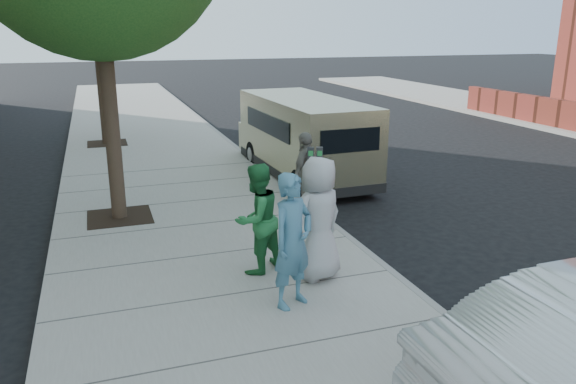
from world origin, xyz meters
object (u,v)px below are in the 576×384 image
object	(u,v)px
parking_meter	(315,167)
person_officer	(293,241)
person_striped_polo	(306,173)
person_gray_shirt	(319,219)
person_green_shirt	(257,219)
van	(303,136)

from	to	relation	value
parking_meter	person_officer	world-z (taller)	person_officer
person_striped_polo	person_gray_shirt	bearing A→B (deg)	30.12
parking_meter	person_striped_polo	distance (m)	0.39
person_green_shirt	person_gray_shirt	world-z (taller)	person_gray_shirt
parking_meter	van	xyz separation A→B (m)	(1.05, 3.46, -0.09)
van	person_green_shirt	distance (m)	6.14
person_officer	person_gray_shirt	world-z (taller)	person_gray_shirt
parking_meter	person_officer	size ratio (longest dim) A/B	0.77
person_officer	person_green_shirt	xyz separation A→B (m)	(-0.14, 1.18, -0.07)
person_gray_shirt	person_green_shirt	bearing A→B (deg)	-58.14
person_officer	person_striped_polo	world-z (taller)	person_officer
parking_meter	person_officer	xyz separation A→B (m)	(-1.57, -3.20, -0.10)
van	person_striped_polo	xyz separation A→B (m)	(-1.10, -3.12, -0.11)
van	person_green_shirt	size ratio (longest dim) A/B	3.33
person_green_shirt	parking_meter	bearing A→B (deg)	-160.07
van	person_striped_polo	bearing A→B (deg)	-111.53
van	parking_meter	bearing A→B (deg)	-108.99
van	person_officer	world-z (taller)	van
parking_meter	van	distance (m)	3.62
van	person_gray_shirt	bearing A→B (deg)	-110.54
person_officer	person_green_shirt	bearing A→B (deg)	68.51
van	person_green_shirt	xyz separation A→B (m)	(-2.76, -5.49, -0.09)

